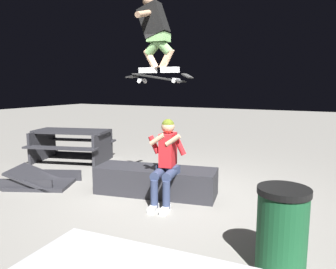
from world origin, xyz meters
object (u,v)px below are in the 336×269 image
at_px(skater_airborne, 155,30).
at_px(kicker_ramp, 42,182).
at_px(person_sitting_on_ledge, 166,158).
at_px(picnic_table_back, 72,140).
at_px(trash_bin, 282,230).
at_px(skateboard, 159,78).
at_px(ledge_box_main, 156,181).

bearing_deg(skater_airborne, kicker_ramp, 7.30).
xyz_separation_m(person_sitting_on_ledge, kicker_ramp, (2.40, 0.24, -0.63)).
height_order(picnic_table_back, trash_bin, trash_bin).
distance_m(skateboard, picnic_table_back, 3.67).
distance_m(ledge_box_main, skater_airborne, 2.37).
height_order(ledge_box_main, person_sitting_on_ledge, person_sitting_on_ledge).
relative_size(person_sitting_on_ledge, picnic_table_back, 0.64).
height_order(skater_airborne, trash_bin, skater_airborne).
height_order(person_sitting_on_ledge, picnic_table_back, person_sitting_on_ledge).
bearing_deg(trash_bin, person_sitting_on_ledge, -31.58).
height_order(skateboard, kicker_ramp, skateboard).
bearing_deg(ledge_box_main, skateboard, 129.11).
xyz_separation_m(skater_airborne, kicker_ramp, (2.19, 0.28, -2.50)).
bearing_deg(person_sitting_on_ledge, ledge_box_main, -40.57).
relative_size(skateboard, kicker_ramp, 0.81).
xyz_separation_m(skater_airborne, picnic_table_back, (3.04, -1.38, -2.07)).
xyz_separation_m(skateboard, skater_airborne, (0.06, 0.00, 0.69)).
distance_m(skater_airborne, picnic_table_back, 3.94).
bearing_deg(kicker_ramp, trash_bin, 168.23).
distance_m(kicker_ramp, picnic_table_back, 1.92).
distance_m(skateboard, skater_airborne, 0.69).
bearing_deg(picnic_table_back, trash_bin, 153.31).
xyz_separation_m(person_sitting_on_ledge, picnic_table_back, (3.25, -1.43, -0.20)).
relative_size(ledge_box_main, skater_airborne, 1.76).
distance_m(skateboard, trash_bin, 2.70).
xyz_separation_m(kicker_ramp, picnic_table_back, (0.85, -1.66, 0.43)).
height_order(kicker_ramp, trash_bin, trash_bin).
bearing_deg(skater_airborne, person_sitting_on_ledge, 167.38).
distance_m(person_sitting_on_ledge, picnic_table_back, 3.55).
bearing_deg(kicker_ramp, skateboard, -172.81).
xyz_separation_m(skateboard, picnic_table_back, (3.10, -1.38, -1.39)).
height_order(person_sitting_on_ledge, skater_airborne, skater_airborne).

